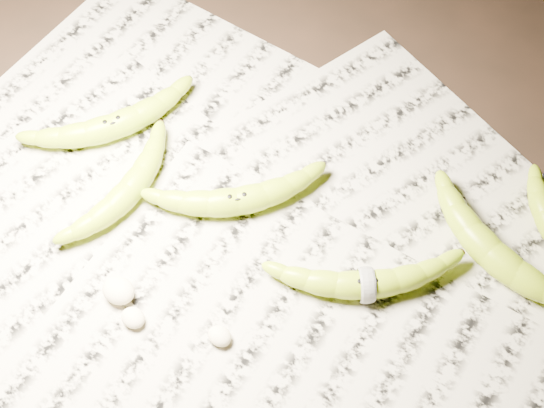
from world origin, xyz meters
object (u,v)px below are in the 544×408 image
Objects in this scene: banana_upper_a at (492,252)px; banana_left_b at (129,190)px; banana_center at (237,200)px; banana_taped at (366,284)px; banana_left_a at (113,125)px.

banana_left_b is at bearing -140.64° from banana_upper_a.
banana_center is 0.19m from banana_taped.
banana_taped is (0.39, -0.01, -0.00)m from banana_left_a.
banana_upper_a reaches higher than banana_center.
banana_center is at bearing -142.86° from banana_upper_a.
banana_left_b and banana_taped have the same top height.
banana_taped is (0.19, -0.01, -0.00)m from banana_center.
banana_center is 0.97× the size of banana_upper_a.
banana_left_b is at bearing -97.01° from banana_left_a.
banana_left_b is 0.14m from banana_center.
banana_center reaches higher than banana_left_b.
banana_upper_a is (0.41, 0.18, 0.00)m from banana_left_b.
banana_taped is at bearing -59.49° from banana_left_a.
banana_taped is at bearing -46.85° from banana_center.
banana_left_a reaches higher than banana_taped.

